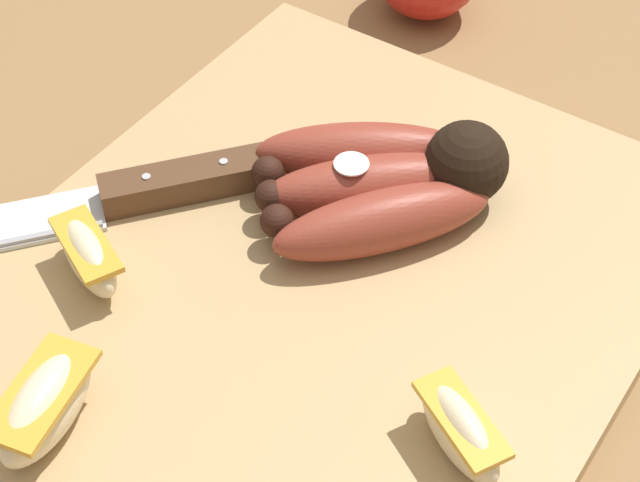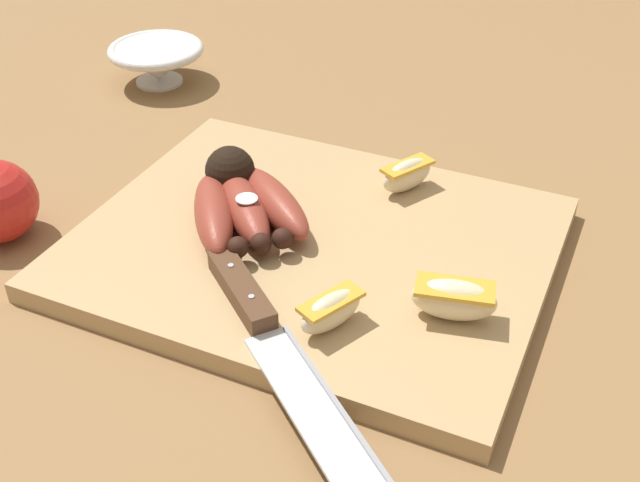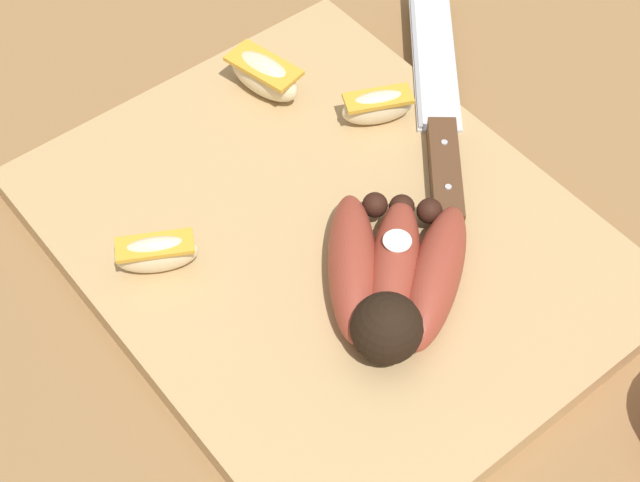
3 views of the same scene
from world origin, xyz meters
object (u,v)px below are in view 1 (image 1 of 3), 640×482
Objects in this scene: banana_bunch at (387,181)px; apple_wedge_near at (45,405)px; chefs_knife at (104,201)px; apple_wedge_middle at (88,256)px; apple_wedge_far at (460,430)px.

banana_bunch reaches higher than apple_wedge_near.
banana_bunch reaches higher than chefs_knife.
apple_wedge_near is at bearing -148.95° from apple_wedge_middle.
banana_bunch is at bearing 43.20° from apple_wedge_far.
banana_bunch is at bearing -37.27° from apple_wedge_middle.
apple_wedge_far is at bearing -86.28° from apple_wedge_middle.
banana_bunch is 2.48× the size of apple_wedge_middle.
apple_wedge_near is 1.16× the size of apple_wedge_middle.
banana_bunch reaches higher than apple_wedge_middle.
banana_bunch is 0.65× the size of chefs_knife.
apple_wedge_middle is at bearing -145.42° from chefs_knife.
chefs_knife is 3.81× the size of apple_wedge_middle.
banana_bunch is at bearing -13.62° from apple_wedge_near.
apple_wedge_near is (-0.13, -0.08, 0.01)m from chefs_knife.
apple_wedge_far is at bearing -59.75° from apple_wedge_near.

